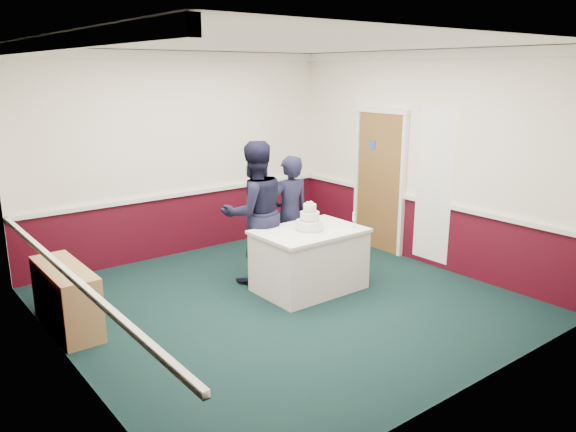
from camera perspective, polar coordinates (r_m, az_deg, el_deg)
ground at (r=6.88m, az=-0.39°, el=-8.71°), size 5.00×5.00×0.00m
room_shell at (r=6.90m, az=-3.02°, el=8.28°), size 5.00×5.00×3.00m
sideboard at (r=6.54m, az=-21.57°, el=-7.72°), size 0.41×1.20×0.70m
cake_table at (r=7.13m, az=2.17°, el=-4.41°), size 1.32×0.92×0.79m
wedding_cake at (r=6.99m, az=2.21°, el=-0.53°), size 0.35×0.35×0.36m
cake_knife at (r=6.85m, az=3.08°, el=-1.79°), size 0.10×0.21×0.00m
champagne_flute at (r=7.11m, az=6.75°, el=-0.13°), size 0.05×0.05×0.21m
person_man at (r=7.28m, az=-3.44°, el=0.34°), size 1.00×0.84×1.87m
person_woman at (r=7.66m, az=0.16°, el=0.16°), size 0.63×0.46×1.62m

